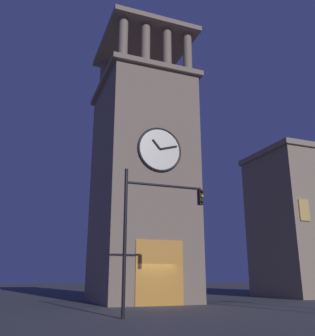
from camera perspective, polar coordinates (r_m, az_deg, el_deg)
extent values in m
plane|color=#424247|center=(24.36, -0.33, -20.44)|extent=(200.00, 200.00, 0.00)
cube|color=gray|center=(28.58, -2.49, -3.11)|extent=(6.51, 7.64, 16.57)
cube|color=gray|center=(31.63, -2.30, 12.01)|extent=(7.11, 8.24, 0.40)
cylinder|color=gray|center=(30.98, 4.63, 17.06)|extent=(0.70, 0.70, 3.61)
cylinder|color=gray|center=(30.37, 1.46, 17.77)|extent=(0.70, 0.70, 3.61)
cylinder|color=gray|center=(29.85, -1.85, 18.45)|extent=(0.70, 0.70, 3.61)
cylinder|color=gray|center=(29.43, -5.30, 19.10)|extent=(0.70, 0.70, 3.61)
cylinder|color=gray|center=(36.05, 0.14, 11.81)|extent=(0.70, 0.70, 3.61)
cylinder|color=gray|center=(35.52, -2.59, 12.29)|extent=(0.70, 0.70, 3.61)
cylinder|color=gray|center=(35.08, -5.40, 12.75)|extent=(0.70, 0.70, 3.61)
cylinder|color=gray|center=(34.72, -8.29, 13.19)|extent=(0.70, 0.70, 3.61)
cube|color=gray|center=(33.73, -2.22, 18.00)|extent=(7.11, 8.24, 0.40)
cylinder|color=black|center=(34.85, -2.18, 20.59)|extent=(0.12, 0.12, 3.42)
cylinder|color=silver|center=(25.60, 0.33, 2.85)|extent=(3.06, 0.12, 3.06)
torus|color=black|center=(25.58, 0.35, 2.86)|extent=(3.22, 0.16, 3.22)
cube|color=black|center=(25.52, -0.16, 3.66)|extent=(0.64, 0.06, 0.71)
cube|color=black|center=(25.79, 1.71, 3.14)|extent=(1.28, 0.06, 0.48)
cube|color=orange|center=(24.26, 0.27, -15.73)|extent=(3.20, 0.24, 4.00)
cube|color=#E0B259|center=(33.47, 21.61, -6.03)|extent=(1.00, 0.12, 1.80)
cylinder|color=black|center=(16.89, -5.05, -10.93)|extent=(0.16, 0.16, 6.59)
cylinder|color=black|center=(17.96, 1.10, -2.75)|extent=(3.86, 0.12, 0.12)
cube|color=black|center=(18.66, 6.62, -4.50)|extent=(0.22, 0.30, 0.75)
sphere|color=#360505|center=(18.56, 6.85, -3.56)|extent=(0.16, 0.16, 0.16)
sphere|color=orange|center=(18.51, 6.88, -4.32)|extent=(0.16, 0.16, 0.16)
sphere|color=#063316|center=(18.46, 6.90, -5.08)|extent=(0.16, 0.16, 0.16)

